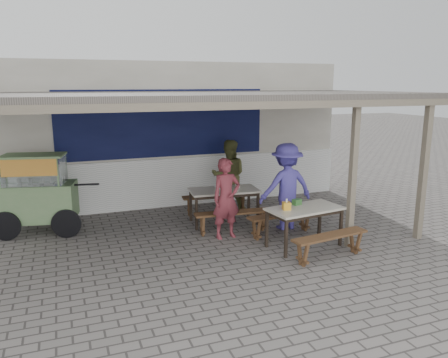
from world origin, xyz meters
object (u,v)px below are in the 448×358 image
at_px(table_right, 305,212).
at_px(tissue_box, 286,206).
at_px(bench_right_wall, 281,219).
at_px(condiment_jar, 238,185).
at_px(table_left, 224,193).
at_px(donation_box, 297,202).
at_px(bench_left_wall, 216,200).
at_px(patron_street_side, 226,199).
at_px(vendor_cart, 38,191).
at_px(bench_right_street, 330,241).
at_px(patron_wall_side, 229,176).
at_px(bench_left_street, 233,217).
at_px(patron_right_table, 286,186).
at_px(condiment_bowl, 219,187).

height_order(table_right, tissue_box, tissue_box).
xyz_separation_m(bench_right_wall, condiment_jar, (-0.46, 1.18, 0.46)).
xyz_separation_m(table_left, donation_box, (0.85, -1.63, 0.13)).
bearing_deg(bench_left_wall, patron_street_side, -97.00).
bearing_deg(condiment_jar, donation_box, -72.68).
xyz_separation_m(donation_box, condiment_jar, (-0.52, 1.66, -0.00)).
relative_size(tissue_box, donation_box, 0.84).
height_order(table_right, bench_right_wall, table_right).
bearing_deg(bench_left_wall, condiment_jar, -62.20).
bearing_deg(condiment_jar, vendor_cart, 170.77).
distance_m(bench_right_street, patron_wall_side, 3.50).
bearing_deg(table_right, donation_box, 92.91).
distance_m(bench_left_street, vendor_cart, 3.95).
height_order(table_right, patron_right_table, patron_right_table).
height_order(bench_right_street, vendor_cart, vendor_cart).
distance_m(bench_right_street, donation_box, 1.05).
bearing_deg(condiment_bowl, patron_wall_side, 55.61).
xyz_separation_m(patron_street_side, condiment_jar, (0.62, 0.92, 0.01)).
bearing_deg(patron_street_side, tissue_box, -54.72).
distance_m(table_left, donation_box, 1.84).
bearing_deg(vendor_cart, donation_box, -14.30).
relative_size(bench_right_wall, patron_wall_side, 0.88).
relative_size(vendor_cart, patron_wall_side, 1.22).
distance_m(table_left, bench_left_wall, 0.77).
height_order(tissue_box, condiment_bowl, tissue_box).
distance_m(bench_left_wall, condiment_jar, 0.85).
bearing_deg(tissue_box, patron_right_table, 61.85).
height_order(bench_left_wall, tissue_box, tissue_box).
bearing_deg(bench_right_street, condiment_bowl, 104.01).
height_order(table_left, patron_right_table, patron_right_table).
relative_size(bench_left_wall, vendor_cart, 0.76).
bearing_deg(tissue_box, patron_wall_side, 91.43).
bearing_deg(patron_street_side, bench_left_wall, 73.00).
height_order(bench_left_wall, table_right, table_right).
height_order(bench_left_street, patron_right_table, patron_right_table).
bearing_deg(bench_left_wall, bench_right_wall, -62.84).
bearing_deg(donation_box, vendor_cart, 153.11).
bearing_deg(bench_left_street, vendor_cart, 164.65).
relative_size(vendor_cart, condiment_jar, 20.20).
bearing_deg(condiment_bowl, patron_street_side, -101.88).
xyz_separation_m(bench_right_street, tissue_box, (-0.47, 0.71, 0.48)).
bearing_deg(bench_left_wall, condiment_bowl, -97.81).
bearing_deg(table_left, condiment_bowl, 129.87).
bearing_deg(donation_box, bench_right_wall, 96.46).
distance_m(bench_left_street, condiment_bowl, 0.91).
distance_m(patron_right_table, condiment_jar, 1.11).
height_order(tissue_box, condiment_jar, tissue_box).
height_order(bench_left_street, table_right, table_right).
bearing_deg(patron_right_table, bench_right_wall, 52.11).
relative_size(bench_right_street, condiment_jar, 14.56).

